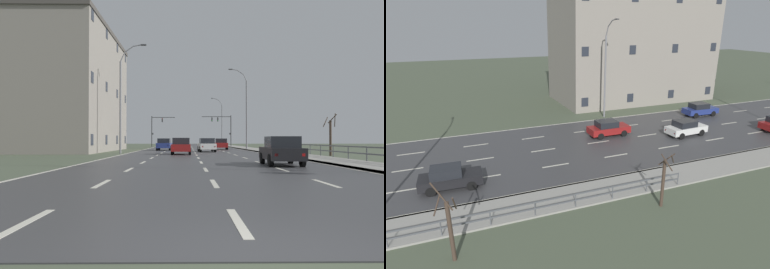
% 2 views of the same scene
% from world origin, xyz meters
% --- Properties ---
extents(ground_plane, '(160.00, 160.00, 0.12)m').
position_xyz_m(ground_plane, '(0.00, 48.00, -0.06)').
color(ground_plane, '#4C5642').
extents(road_asphalt_strip, '(14.00, 120.00, 0.03)m').
position_xyz_m(road_asphalt_strip, '(0.00, 59.99, 0.01)').
color(road_asphalt_strip, '#3D3D3F').
rests_on(road_asphalt_strip, ground).
extents(sidewalk_right, '(3.00, 120.00, 0.12)m').
position_xyz_m(sidewalk_right, '(8.43, 60.00, 0.06)').
color(sidewalk_right, gray).
rests_on(sidewalk_right, ground).
extents(guardrail, '(0.07, 25.36, 1.00)m').
position_xyz_m(guardrail, '(9.85, 17.72, 0.70)').
color(guardrail, '#515459').
rests_on(guardrail, ground).
extents(street_lamp_midground, '(2.67, 0.24, 11.51)m').
position_xyz_m(street_lamp_midground, '(7.44, 48.17, 5.62)').
color(street_lamp_midground, slate).
rests_on(street_lamp_midground, ground).
extents(street_lamp_distant, '(2.77, 0.24, 11.55)m').
position_xyz_m(street_lamp_distant, '(7.43, 85.21, 5.63)').
color(street_lamp_distant, slate).
rests_on(street_lamp_distant, ground).
extents(street_lamp_left_bank, '(2.71, 0.24, 11.13)m').
position_xyz_m(street_lamp_left_bank, '(-7.43, 33.36, 5.43)').
color(street_lamp_left_bank, slate).
rests_on(street_lamp_left_bank, ground).
extents(traffic_signal_right, '(5.92, 0.36, 6.25)m').
position_xyz_m(traffic_signal_right, '(6.43, 69.43, 4.34)').
color(traffic_signal_right, '#38383A').
rests_on(traffic_signal_right, ground).
extents(traffic_signal_left, '(4.71, 0.36, 6.13)m').
position_xyz_m(traffic_signal_left, '(-7.08, 69.92, 4.00)').
color(traffic_signal_left, '#38383A').
rests_on(traffic_signal_left, ground).
extents(car_near_right, '(2.01, 4.19, 1.57)m').
position_xyz_m(car_near_right, '(1.38, 37.95, 0.80)').
color(car_near_right, silver).
rests_on(car_near_right, ground).
extents(car_distant, '(2.00, 4.19, 1.57)m').
position_xyz_m(car_distant, '(3.94, 47.90, 0.80)').
color(car_distant, maroon).
rests_on(car_distant, ground).
extents(car_far_left, '(1.96, 4.16, 1.57)m').
position_xyz_m(car_far_left, '(4.26, 15.81, 0.80)').
color(car_far_left, black).
rests_on(car_far_left, ground).
extents(car_near_left, '(1.84, 4.10, 1.57)m').
position_xyz_m(car_near_left, '(-1.41, 30.73, 0.80)').
color(car_near_left, maroon).
rests_on(car_near_left, ground).
extents(car_far_right, '(1.96, 4.16, 1.57)m').
position_xyz_m(car_far_right, '(-3.84, 44.36, 0.80)').
color(car_far_right, navy).
rests_on(car_far_right, ground).
extents(brick_building, '(11.19, 22.12, 14.66)m').
position_xyz_m(brick_building, '(-15.59, 41.56, 7.34)').
color(brick_building, gray).
rests_on(brick_building, ground).
extents(bare_tree_mid, '(1.24, 1.20, 3.66)m').
position_xyz_m(bare_tree_mid, '(11.61, 27.78, 1.73)').
color(bare_tree_mid, '#423328').
rests_on(bare_tree_mid, ground).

